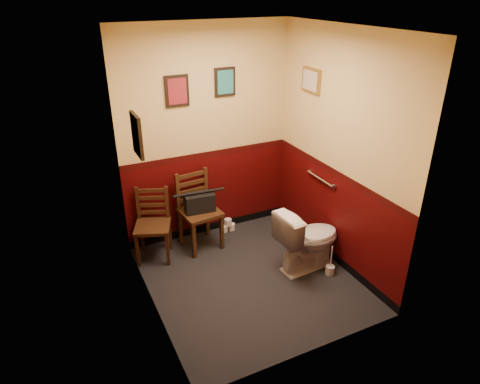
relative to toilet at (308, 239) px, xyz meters
name	(u,v)px	position (x,y,z in m)	size (l,w,h in m)	color
floor	(249,279)	(-0.72, 0.08, -0.38)	(2.20, 2.40, 0.00)	black
ceiling	(252,28)	(-0.72, 0.08, 2.32)	(2.20, 2.40, 0.00)	silver
wall_back	(207,136)	(-0.72, 1.28, 0.97)	(2.20, 2.70, 0.00)	#3C0505
wall_front	(320,225)	(-0.72, -1.12, 0.97)	(2.20, 2.70, 0.00)	#3C0505
wall_left	(143,191)	(-1.82, 0.08, 0.97)	(2.40, 2.70, 0.00)	#3C0505
wall_right	(339,154)	(0.38, 0.08, 0.97)	(2.40, 2.70, 0.00)	#3C0505
grab_bar	(320,179)	(0.35, 0.33, 0.57)	(0.05, 0.56, 0.06)	silver
framed_print_back_a	(177,91)	(-1.07, 1.26, 1.57)	(0.28, 0.04, 0.36)	black
framed_print_back_b	(225,82)	(-0.47, 1.26, 1.62)	(0.26, 0.04, 0.34)	black
framed_print_left	(137,135)	(-1.80, 0.18, 1.47)	(0.04, 0.30, 0.38)	black
framed_print_right	(311,80)	(0.36, 0.68, 1.67)	(0.04, 0.34, 0.28)	olive
toilet	(308,239)	(0.00, 0.00, 0.00)	(0.44, 0.78, 0.77)	white
toilet_brush	(330,269)	(0.17, -0.24, -0.32)	(0.11, 0.11, 0.38)	silver
chair_left	(153,225)	(-1.56, 1.01, 0.06)	(0.53, 0.53, 0.88)	#472915
chair_right	(198,211)	(-0.97, 1.02, 0.11)	(0.50, 0.50, 0.98)	#472915
handbag	(200,202)	(-0.96, 0.97, 0.24)	(0.38, 0.22, 0.27)	black
tp_stack	(228,226)	(-0.50, 1.17, -0.31)	(0.21, 0.11, 0.18)	silver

